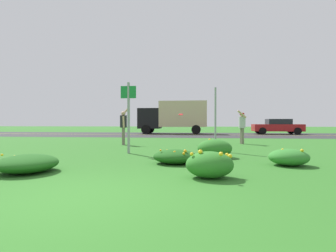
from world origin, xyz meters
name	(u,v)px	position (x,y,z in m)	size (l,w,h in m)	color
ground_plane	(165,144)	(0.00, 10.30, 0.00)	(120.00, 120.00, 0.00)	#2D6B23
highway_strip	(180,135)	(0.00, 20.60, 0.00)	(120.00, 9.90, 0.01)	#2D2D30
highway_center_stripe	(180,135)	(0.00, 20.60, 0.01)	(120.00, 0.16, 0.00)	yellow
daylily_clump_front_right	(289,157)	(4.09, 3.54, 0.22)	(1.01, 0.89, 0.45)	#337F2D
daylily_clump_front_left	(175,157)	(1.13, 3.54, 0.19)	(1.19, 1.05, 0.41)	#1E5619
daylily_clump_front_center	(215,148)	(2.28, 4.96, 0.29)	(1.10, 0.90, 0.58)	#2D7526
daylily_clump_mid_left	(210,165)	(2.00, 1.75, 0.27)	(0.96, 0.77, 0.58)	#2D7526
daylily_clump_mid_center	(28,163)	(-2.02, 1.88, 0.20)	(1.28, 1.40, 0.44)	#1E5619
sign_post_near_path	(129,110)	(-0.75, 5.73, 1.55)	(0.56, 0.10, 2.56)	#93969B
sign_post_by_roadside	(215,119)	(2.41, 6.88, 1.24)	(0.07, 0.10, 2.48)	#93969B
person_thrower_dark_shirt	(123,125)	(-1.97, 9.30, 1.01)	(0.44, 0.54, 1.90)	#232328
person_catcher_red_cap_gray_shirt	(242,125)	(3.99, 10.56, 0.99)	(0.49, 0.55, 1.75)	#B2B2B7
frisbee_red	(181,115)	(0.83, 10.17, 1.53)	(0.24, 0.23, 0.11)	red
car_red_center_left	(277,126)	(9.19, 22.82, 0.74)	(4.50, 2.00, 1.45)	maroon
box_truck_black	(174,116)	(-0.71, 22.82, 1.80)	(6.70, 2.46, 3.20)	black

